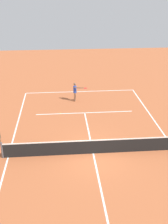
{
  "coord_description": "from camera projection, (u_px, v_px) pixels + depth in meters",
  "views": [
    {
      "loc": [
        1.87,
        14.99,
        9.7
      ],
      "look_at": [
        0.19,
        -4.47,
        0.8
      ],
      "focal_mm": 46.07,
      "sensor_mm": 36.0,
      "label": 1
    }
  ],
  "objects": [
    {
      "name": "court_lines",
      "position": [
        93.0,
        153.0,
        17.76
      ],
      "size": [
        10.47,
        22.09,
        0.01
      ],
      "color": "white",
      "rests_on": "ground"
    },
    {
      "name": "tennis_ball",
      "position": [
        60.0,
        113.0,
        23.11
      ],
      "size": [
        0.07,
        0.07,
        0.07
      ],
      "primitive_type": "sphere",
      "color": "#CCE033",
      "rests_on": "ground"
    },
    {
      "name": "player_serving",
      "position": [
        75.0,
        90.0,
        25.14
      ],
      "size": [
        1.22,
        0.82,
        1.68
      ],
      "rotation": [
        0.0,
        0.0,
        1.32
      ],
      "color": "brown",
      "rests_on": "ground"
    },
    {
      "name": "ground_plane",
      "position": [
        93.0,
        153.0,
        17.76
      ],
      "size": [
        60.0,
        60.0,
        0.0
      ],
      "primitive_type": "plane",
      "color": "#AD5933"
    },
    {
      "name": "tennis_net",
      "position": [
        93.0,
        147.0,
        17.55
      ],
      "size": [
        11.07,
        0.1,
        1.07
      ],
      "color": "#4C4C51",
      "rests_on": "ground"
    }
  ]
}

